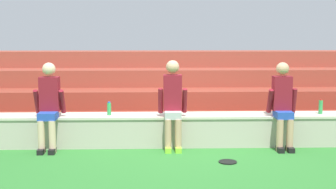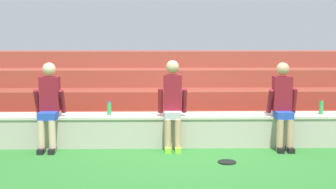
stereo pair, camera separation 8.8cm
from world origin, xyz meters
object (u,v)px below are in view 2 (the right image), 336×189
at_px(water_bottle_near_left, 321,107).
at_px(water_bottle_mid_left, 109,109).
at_px(person_center, 283,103).
at_px(frisbee, 227,162).
at_px(person_left_of_center, 173,102).
at_px(person_far_left, 49,104).

distance_m(water_bottle_near_left, water_bottle_mid_left, 3.63).
relative_size(person_center, frisbee, 5.28).
bearing_deg(frisbee, person_center, 38.28).
height_order(person_left_of_center, person_center, person_left_of_center).
bearing_deg(person_center, person_left_of_center, 178.61).
height_order(person_left_of_center, water_bottle_near_left, person_left_of_center).
distance_m(person_left_of_center, frisbee, 1.41).
xyz_separation_m(person_center, water_bottle_near_left, (0.74, 0.27, -0.11)).
relative_size(person_far_left, frisbee, 5.27).
relative_size(person_left_of_center, water_bottle_near_left, 5.71).
bearing_deg(water_bottle_mid_left, person_far_left, -166.50).
xyz_separation_m(person_left_of_center, water_bottle_mid_left, (-1.07, 0.22, -0.15)).
bearing_deg(person_left_of_center, person_far_left, -179.81).
height_order(person_center, water_bottle_mid_left, person_center).
xyz_separation_m(person_center, frisbee, (-1.03, -0.82, -0.76)).
height_order(person_left_of_center, frisbee, person_left_of_center).
bearing_deg(person_far_left, water_bottle_mid_left, 13.50).
height_order(person_far_left, frisbee, person_far_left).
relative_size(water_bottle_near_left, water_bottle_mid_left, 1.12).
xyz_separation_m(person_far_left, person_center, (3.86, -0.04, -0.01)).
bearing_deg(person_center, water_bottle_near_left, 20.43).
distance_m(person_far_left, frisbee, 3.05).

